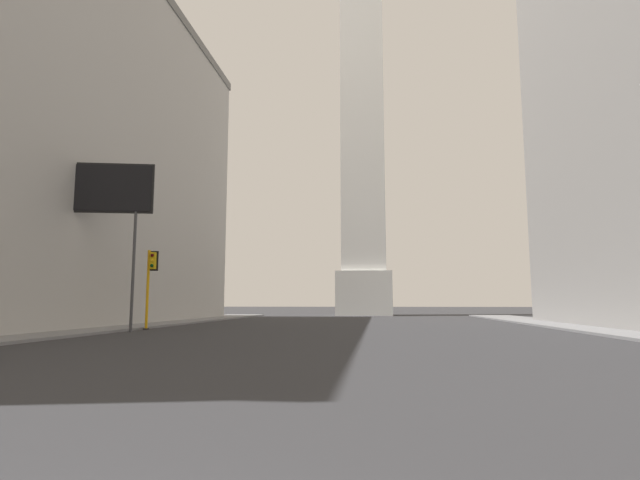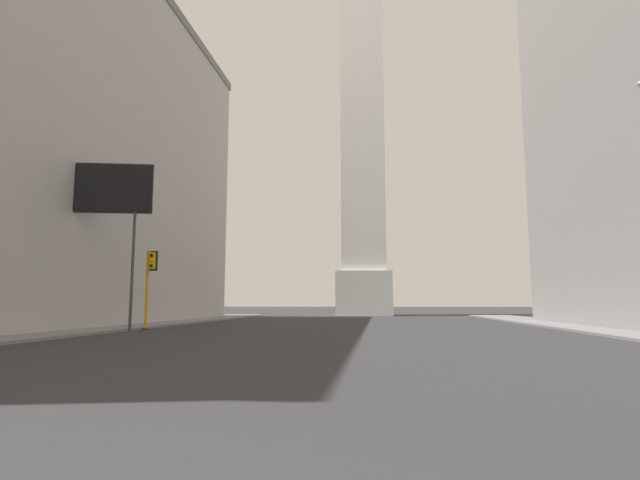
# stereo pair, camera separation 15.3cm
# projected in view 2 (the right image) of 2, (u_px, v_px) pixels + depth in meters

# --- Properties ---
(sidewalk_left) EXTENTS (5.00, 80.55, 0.15)m
(sidewalk_left) POSITION_uv_depth(u_px,v_px,m) (57.00, 333.00, 27.96)
(sidewalk_left) COLOR slate
(sidewalk_left) RESTS_ON ground_plane
(obelisk) EXTENTS (7.52, 7.52, 74.59)m
(obelisk) POSITION_uv_depth(u_px,v_px,m) (362.00, 68.00, 72.85)
(obelisk) COLOR silver
(obelisk) RESTS_ON ground_plane
(traffic_light_mid_left) EXTENTS (0.76, 0.52, 5.20)m
(traffic_light_mid_left) POSITION_uv_depth(u_px,v_px,m) (150.00, 277.00, 32.82)
(traffic_light_mid_left) COLOR orange
(traffic_light_mid_left) RESTS_ON ground_plane
(billboard_sign) EXTENTS (6.14, 1.49, 10.34)m
(billboard_sign) POSITION_uv_depth(u_px,v_px,m) (101.00, 194.00, 30.71)
(billboard_sign) COLOR #3F3F42
(billboard_sign) RESTS_ON ground_plane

